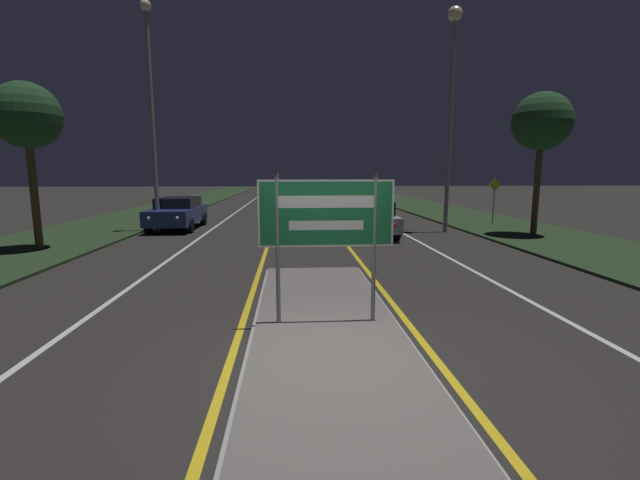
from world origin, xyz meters
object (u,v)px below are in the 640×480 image
Objects in this scene: streetlight_left_near at (151,99)px; car_receding_0 at (369,217)px; warning_sign at (494,197)px; car_receding_1 at (333,199)px; streetlight_right_near at (452,81)px; car_approaching_0 at (178,212)px; highway_sign at (326,219)px; car_receding_2 at (328,193)px.

streetlight_left_near reaches higher than car_receding_0.
car_receding_0 is 2.11× the size of warning_sign.
warning_sign reaches higher than car_receding_1.
car_receding_0 is at bearing -167.63° from streetlight_right_near.
warning_sign reaches higher than car_approaching_0.
car_receding_0 is at bearing 75.97° from highway_sign.
car_receding_0 is 1.03× the size of car_receding_2.
car_receding_2 is at bearing 111.38° from warning_sign.
streetlight_right_near reaches higher than highway_sign.
car_receding_2 is (2.67, 30.94, -1.00)m from highway_sign.
streetlight_left_near is (-6.33, 12.05, 3.79)m from highway_sign.
car_receding_1 is at bearing 51.06° from streetlight_left_near.
streetlight_right_near is at bearing -79.99° from car_receding_2.
highway_sign is at bearing -104.03° from car_receding_0.
streetlight_left_near is at bearing 176.53° from streetlight_right_near.
highway_sign is 0.53× the size of car_approaching_0.
highway_sign is at bearing -62.27° from streetlight_left_near.
car_receding_0 is (-3.51, -0.77, -5.56)m from streetlight_right_near.
highway_sign reaches higher than car_receding_1.
streetlight_left_near is 5.01m from car_approaching_0.
highway_sign is 0.52× the size of car_receding_1.
car_receding_1 reaches higher than car_receding_0.
car_receding_2 is 2.05× the size of warning_sign.
highway_sign is 0.26× the size of streetlight_right_near.
streetlight_left_near is 2.06× the size of car_approaching_0.
car_receding_2 reaches higher than car_receding_0.
warning_sign reaches higher than car_receding_0.
car_approaching_0 is 2.09× the size of warning_sign.
streetlight_left_near is at bearing 170.34° from car_receding_0.
car_receding_1 is 11.54m from warning_sign.
car_receding_0 is at bearing -9.66° from streetlight_left_near.
car_receding_0 is at bearing -88.66° from car_receding_1.
warning_sign is at bearing -68.62° from car_receding_2.
car_receding_2 is at bearing 89.89° from car_receding_0.
car_receding_0 is at bearing -17.83° from car_approaching_0.
car_receding_1 is at bearing 84.13° from highway_sign.
car_receding_1 is at bearing -92.28° from car_receding_2.
car_receding_1 is at bearing 127.92° from warning_sign.
car_receding_2 is at bearing 64.48° from car_approaching_0.
car_receding_0 is 0.98× the size of car_receding_1.
streetlight_right_near is at bearing -143.81° from warning_sign.
highway_sign reaches higher than car_receding_2.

